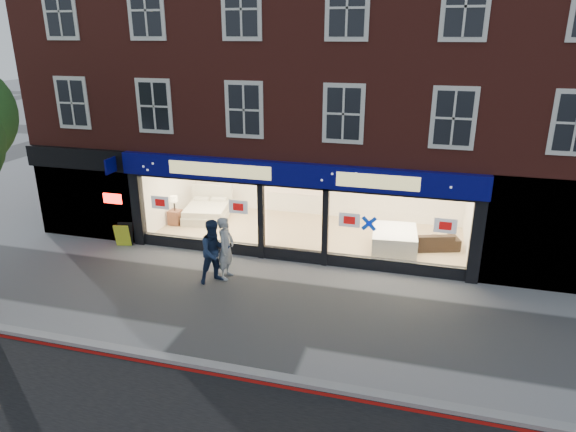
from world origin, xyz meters
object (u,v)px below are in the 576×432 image
at_px(mattress_stack, 394,240).
at_px(display_bed, 208,211).
at_px(sofa, 429,241).
at_px(pedestrian_grey, 226,248).
at_px(a_board, 124,235).
at_px(pedestrian_blue, 215,251).

bearing_deg(mattress_stack, display_bed, 170.20).
height_order(sofa, pedestrian_grey, pedestrian_grey).
distance_m(a_board, pedestrian_grey, 4.57).
xyz_separation_m(a_board, pedestrian_blue, (4.13, -1.68, 0.56)).
distance_m(pedestrian_grey, pedestrian_blue, 0.41).
relative_size(display_bed, sofa, 1.14).
bearing_deg(mattress_stack, a_board, -168.47).
distance_m(display_bed, mattress_stack, 7.39).
bearing_deg(pedestrian_grey, a_board, 74.19).
bearing_deg(a_board, mattress_stack, -0.89).
bearing_deg(a_board, pedestrian_blue, -34.60).
relative_size(sofa, pedestrian_blue, 1.01).
distance_m(mattress_stack, sofa, 1.22).
xyz_separation_m(display_bed, pedestrian_grey, (2.58, -4.44, 0.54)).
distance_m(sofa, pedestrian_grey, 6.89).
height_order(mattress_stack, sofa, mattress_stack).
bearing_deg(mattress_stack, pedestrian_grey, -145.94).
relative_size(sofa, a_board, 2.41).
xyz_separation_m(display_bed, a_board, (-1.76, -3.10, -0.01)).
distance_m(display_bed, a_board, 3.57).
relative_size(mattress_stack, sofa, 0.98).
relative_size(sofa, pedestrian_grey, 1.02).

